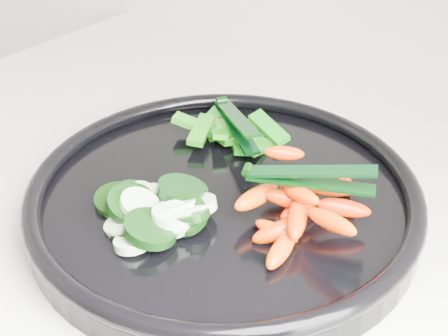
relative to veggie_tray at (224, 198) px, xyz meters
The scene contains 6 objects.
veggie_tray is the anchor object (origin of this frame).
cucumber_pile 0.07m from the veggie_tray, 114.41° to the right, with size 0.13×0.13×0.04m.
carrot_pile 0.08m from the veggie_tray, ahead, with size 0.13×0.16×0.05m.
pepper_pile 0.10m from the veggie_tray, 125.44° to the left, with size 0.12×0.10×0.03m.
tong_carrot 0.10m from the veggie_tray, ahead, with size 0.11×0.06×0.02m.
tong_pepper 0.10m from the veggie_tray, 122.43° to the left, with size 0.10×0.07×0.02m.
Camera 1 is at (-0.22, 1.29, 1.31)m, focal length 50.00 mm.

